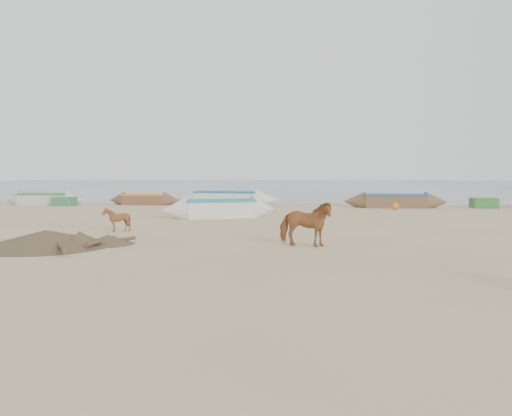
{
  "coord_description": "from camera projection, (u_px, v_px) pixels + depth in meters",
  "views": [
    {
      "loc": [
        1.62,
        -13.87,
        2.27
      ],
      "look_at": [
        0.0,
        4.0,
        1.0
      ],
      "focal_mm": 35.0,
      "sensor_mm": 36.0,
      "label": 1
    }
  ],
  "objects": [
    {
      "name": "ground",
      "position": [
        243.0,
        253.0,
        14.09
      ],
      "size": [
        140.0,
        140.0,
        0.0
      ],
      "primitive_type": "plane",
      "color": "tan",
      "rests_on": "ground"
    },
    {
      "name": "sea",
      "position": [
        293.0,
        185.0,
        95.55
      ],
      "size": [
        160.0,
        160.0,
        0.0
      ],
      "primitive_type": "plane",
      "color": "slate",
      "rests_on": "ground"
    },
    {
      "name": "cow_adult",
      "position": [
        305.0,
        224.0,
        15.31
      ],
      "size": [
        1.78,
        1.04,
        1.41
      ],
      "primitive_type": "imported",
      "rotation": [
        0.0,
        0.0,
        1.39
      ],
      "color": "#9B5D33",
      "rests_on": "ground"
    },
    {
      "name": "calf_front",
      "position": [
        117.0,
        219.0,
        19.18
      ],
      "size": [
        0.94,
        0.85,
        0.95
      ],
      "primitive_type": "imported",
      "rotation": [
        0.0,
        0.0,
        -1.68
      ],
      "color": "brown",
      "rests_on": "ground"
    },
    {
      "name": "near_canoe",
      "position": [
        220.0,
        209.0,
        25.22
      ],
      "size": [
        5.94,
        3.45,
        0.93
      ],
      "primitive_type": null,
      "rotation": [
        0.0,
        0.0,
        0.38
      ],
      "color": "silver",
      "rests_on": "ground"
    },
    {
      "name": "debris_pile",
      "position": [
        46.0,
        238.0,
        15.4
      ],
      "size": [
        4.41,
        4.41,
        0.5
      ],
      "primitive_type": "cone",
      "rotation": [
        0.0,
        0.0,
        0.09
      ],
      "color": "brown",
      "rests_on": "ground"
    },
    {
      "name": "waterline_canoes",
      "position": [
        258.0,
        200.0,
        34.11
      ],
      "size": [
        58.01,
        4.22,
        1.0
      ],
      "color": "brown",
      "rests_on": "ground"
    },
    {
      "name": "beach_clutter",
      "position": [
        332.0,
        202.0,
        33.75
      ],
      "size": [
        45.26,
        5.5,
        0.64
      ],
      "color": "#327045",
      "rests_on": "ground"
    }
  ]
}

